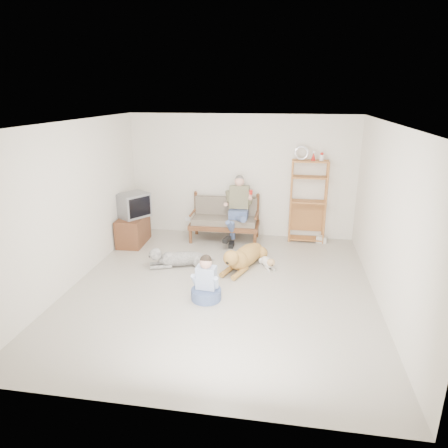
% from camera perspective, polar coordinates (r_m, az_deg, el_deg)
% --- Properties ---
extents(floor, '(5.50, 5.50, 0.00)m').
position_cam_1_polar(floor, '(6.78, -0.43, -9.15)').
color(floor, beige).
rests_on(floor, ground).
extents(ceiling, '(5.50, 5.50, 0.00)m').
position_cam_1_polar(ceiling, '(6.03, -0.49, 14.25)').
color(ceiling, white).
rests_on(ceiling, ground).
extents(wall_back, '(5.00, 0.00, 5.00)m').
position_cam_1_polar(wall_back, '(8.92, 2.50, 6.79)').
color(wall_back, beige).
rests_on(wall_back, ground).
extents(wall_front, '(5.00, 0.00, 5.00)m').
position_cam_1_polar(wall_front, '(3.78, -7.50, -9.86)').
color(wall_front, beige).
rests_on(wall_front, ground).
extents(wall_left, '(0.00, 5.50, 5.50)m').
position_cam_1_polar(wall_left, '(7.12, -20.74, 2.64)').
color(wall_left, beige).
rests_on(wall_left, ground).
extents(wall_right, '(0.00, 5.50, 5.50)m').
position_cam_1_polar(wall_right, '(6.37, 22.31, 0.71)').
color(wall_right, beige).
rests_on(wall_right, ground).
extents(loveseat, '(1.50, 0.71, 0.95)m').
position_cam_1_polar(loveseat, '(8.80, 0.13, 0.82)').
color(loveseat, brown).
rests_on(loveseat, ground).
extents(man, '(0.55, 0.79, 1.28)m').
position_cam_1_polar(man, '(8.53, 1.83, 1.53)').
color(man, '#54699A').
rests_on(man, loveseat).
extents(etagere, '(0.79, 0.35, 2.08)m').
position_cam_1_polar(etagere, '(8.78, 11.90, 3.30)').
color(etagere, '#B67439').
rests_on(etagere, ground).
extents(book_stack, '(0.25, 0.20, 0.14)m').
position_cam_1_polar(book_stack, '(8.99, 13.77, -2.14)').
color(book_stack, silver).
rests_on(book_stack, ground).
extents(tv_stand, '(0.53, 0.92, 0.60)m').
position_cam_1_polar(tv_stand, '(8.83, -12.87, -0.86)').
color(tv_stand, brown).
rests_on(tv_stand, ground).
extents(crt_tv, '(0.74, 0.78, 0.51)m').
position_cam_1_polar(crt_tv, '(8.69, -12.84, 2.66)').
color(crt_tv, slate).
rests_on(crt_tv, tv_stand).
extents(wall_outlet, '(0.12, 0.02, 0.08)m').
position_cam_1_polar(wall_outlet, '(9.39, -5.19, 0.70)').
color(wall_outlet, white).
rests_on(wall_outlet, ground).
extents(golden_retriever, '(0.77, 1.57, 0.50)m').
position_cam_1_polar(golden_retriever, '(7.50, 2.81, -4.69)').
color(golden_retriever, '#AC813B').
rests_on(golden_retriever, ground).
extents(shaggy_dog, '(1.22, 0.60, 0.38)m').
position_cam_1_polar(shaggy_dog, '(7.59, -6.87, -4.88)').
color(shaggy_dog, silver).
rests_on(shaggy_dog, ground).
extents(terrier, '(0.32, 0.58, 0.23)m').
position_cam_1_polar(terrier, '(7.55, 6.31, -5.47)').
color(terrier, white).
rests_on(terrier, ground).
extents(child, '(0.48, 0.48, 0.75)m').
position_cam_1_polar(child, '(6.34, -2.56, -8.48)').
color(child, '#54699A').
rests_on(child, ground).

